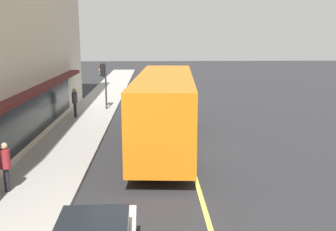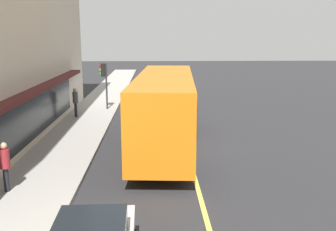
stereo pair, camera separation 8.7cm
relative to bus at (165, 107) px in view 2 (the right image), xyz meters
The scene contains 7 objects.
ground 2.27m from the bus, 109.73° to the right, with size 120.00×120.00×0.00m, color #28282B.
sidewalk 5.11m from the bus, 94.46° to the left, with size 80.00×3.08×0.15m, color #9E9B93.
lane_centre_stripe 2.26m from the bus, 109.73° to the right, with size 36.00×0.16×0.01m, color #D8D14C.
bus is the anchor object (origin of this frame).
traffic_light 10.10m from the bus, 23.42° to the left, with size 0.30×0.52×3.20m.
pedestrian_at_corner 7.77m from the bus, 134.56° to the left, with size 0.34×0.34×1.71m.
pedestrian_mid_block 8.63m from the bus, 39.90° to the left, with size 0.34×0.34×1.86m.
Camera 2 is at (-17.73, 1.50, 5.41)m, focal length 41.95 mm.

